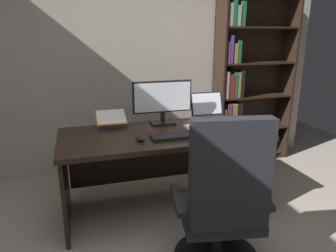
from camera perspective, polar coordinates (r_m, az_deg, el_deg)
wall_back at (r=3.61m, az=-7.06°, el=13.54°), size 4.61×0.12×2.73m
desk at (r=2.80m, az=-1.23°, el=-4.48°), size 1.75×0.78×0.73m
bookshelf at (r=3.91m, az=13.87°, el=7.57°), size 0.96×0.29×2.03m
office_chair at (r=2.08m, az=10.01°, el=-14.99°), size 0.67×0.60×1.10m
monitor at (r=2.88m, az=-1.02°, el=4.47°), size 0.56×0.16×0.40m
laptop at (r=3.09m, az=7.90°, el=2.17°), size 0.34×0.33×0.25m
keyboard at (r=2.53m, az=1.59°, el=-1.84°), size 0.42×0.15×0.02m
computer_mouse at (r=2.46m, az=-5.07°, el=-2.28°), size 0.06×0.10×0.04m
reading_stand_with_book at (r=2.88m, az=-10.35°, el=1.24°), size 0.28×0.26×0.13m
open_binder at (r=2.65m, az=10.90°, el=-1.30°), size 0.45×0.35×0.02m
notepad at (r=2.79m, az=4.90°, el=-0.32°), size 0.16×0.22×0.01m
pen at (r=2.79m, az=5.29°, el=-0.11°), size 0.13×0.06×0.01m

